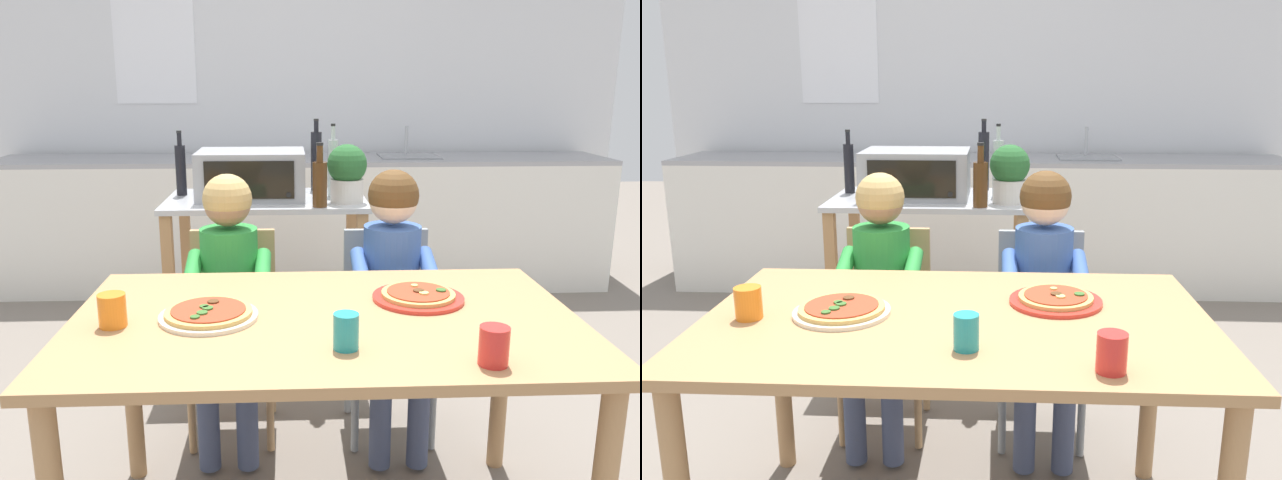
% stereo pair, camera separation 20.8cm
% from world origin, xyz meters
% --- Properties ---
extents(ground_plane, '(11.92, 11.92, 0.00)m').
position_xyz_m(ground_plane, '(0.00, 1.19, 0.00)').
color(ground_plane, slate).
extents(back_wall_tiled, '(4.62, 0.13, 2.70)m').
position_xyz_m(back_wall_tiled, '(-0.00, 3.04, 1.35)').
color(back_wall_tiled, silver).
rests_on(back_wall_tiled, ground).
extents(kitchen_counter, '(4.15, 0.60, 1.10)m').
position_xyz_m(kitchen_counter, '(0.00, 2.63, 0.45)').
color(kitchen_counter, silver).
rests_on(kitchen_counter, ground).
extents(kitchen_island_cart, '(0.96, 0.59, 0.85)m').
position_xyz_m(kitchen_island_cart, '(-0.21, 1.35, 0.57)').
color(kitchen_island_cart, '#B7BABF').
rests_on(kitchen_island_cart, ground).
extents(toaster_oven, '(0.51, 0.39, 0.23)m').
position_xyz_m(toaster_oven, '(-0.28, 1.36, 0.97)').
color(toaster_oven, '#999BA0').
rests_on(toaster_oven, kitchen_island_cart).
extents(bottle_clear_vinegar, '(0.07, 0.07, 0.29)m').
position_xyz_m(bottle_clear_vinegar, '(0.04, 1.11, 0.97)').
color(bottle_clear_vinegar, '#4C2D14').
rests_on(bottle_clear_vinegar, kitchen_island_cart).
extents(bottle_slim_sauce, '(0.05, 0.05, 0.35)m').
position_xyz_m(bottle_slim_sauce, '(0.12, 1.39, 1.00)').
color(bottle_slim_sauce, '#ADB7B2').
rests_on(bottle_slim_sauce, kitchen_island_cart).
extents(bottle_tall_green_wine, '(0.05, 0.05, 0.32)m').
position_xyz_m(bottle_tall_green_wine, '(-0.63, 1.45, 0.99)').
color(bottle_tall_green_wine, black).
rests_on(bottle_tall_green_wine, kitchen_island_cart).
extents(bottle_dark_olive_oil, '(0.06, 0.06, 0.37)m').
position_xyz_m(bottle_dark_olive_oil, '(0.04, 1.58, 1.01)').
color(bottle_dark_olive_oil, black).
rests_on(bottle_dark_olive_oil, kitchen_island_cart).
extents(potted_herb_plant, '(0.19, 0.19, 0.27)m').
position_xyz_m(potted_herb_plant, '(0.17, 1.22, 1.00)').
color(potted_herb_plant, beige).
rests_on(potted_herb_plant, kitchen_island_cart).
extents(dining_table, '(1.45, 0.88, 0.75)m').
position_xyz_m(dining_table, '(0.00, 0.00, 0.66)').
color(dining_table, '#AD7F51').
rests_on(dining_table, ground).
extents(dining_chair_left, '(0.36, 0.36, 0.81)m').
position_xyz_m(dining_chair_left, '(-0.33, 0.72, 0.48)').
color(dining_chair_left, tan).
rests_on(dining_chair_left, ground).
extents(dining_chair_right, '(0.36, 0.36, 0.81)m').
position_xyz_m(dining_chair_right, '(0.29, 0.70, 0.48)').
color(dining_chair_right, gray).
rests_on(dining_chair_right, ground).
extents(child_in_green_shirt, '(0.32, 0.42, 1.05)m').
position_xyz_m(child_in_green_shirt, '(-0.33, 0.60, 0.67)').
color(child_in_green_shirt, '#424C6B').
rests_on(child_in_green_shirt, ground).
extents(child_in_blue_striped_shirt, '(0.32, 0.42, 1.07)m').
position_xyz_m(child_in_blue_striped_shirt, '(0.29, 0.58, 0.69)').
color(child_in_blue_striped_shirt, '#424C6B').
rests_on(child_in_blue_striped_shirt, ground).
extents(pizza_plate_cream, '(0.28, 0.28, 0.03)m').
position_xyz_m(pizza_plate_cream, '(-0.33, -0.00, 0.76)').
color(pizza_plate_cream, beige).
rests_on(pizza_plate_cream, dining_table).
extents(pizza_plate_red_rimmed, '(0.28, 0.28, 0.03)m').
position_xyz_m(pizza_plate_red_rimmed, '(0.29, 0.13, 0.76)').
color(pizza_plate_red_rimmed, red).
rests_on(pizza_plate_red_rimmed, dining_table).
extents(drinking_cup_teal, '(0.07, 0.07, 0.09)m').
position_xyz_m(drinking_cup_teal, '(0.04, -0.23, 0.80)').
color(drinking_cup_teal, teal).
rests_on(drinking_cup_teal, dining_table).
extents(drinking_cup_red, '(0.07, 0.07, 0.09)m').
position_xyz_m(drinking_cup_red, '(0.38, -0.34, 0.80)').
color(drinking_cup_red, red).
rests_on(drinking_cup_red, dining_table).
extents(drinking_cup_orange, '(0.08, 0.08, 0.09)m').
position_xyz_m(drinking_cup_orange, '(-0.59, -0.05, 0.80)').
color(drinking_cup_orange, orange).
rests_on(drinking_cup_orange, dining_table).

